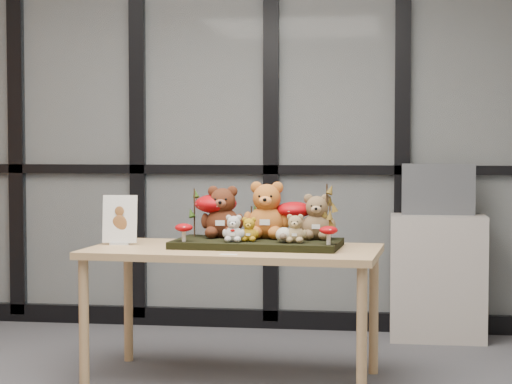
# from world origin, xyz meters

# --- Properties ---
(room_shell) EXTENTS (5.00, 5.00, 5.00)m
(room_shell) POSITION_xyz_m (0.00, 0.00, 1.68)
(room_shell) COLOR #BCB9B1
(room_shell) RESTS_ON floor
(glass_partition) EXTENTS (4.90, 0.06, 2.78)m
(glass_partition) POSITION_xyz_m (-0.00, 2.47, 1.42)
(glass_partition) COLOR #2D383F
(glass_partition) RESTS_ON floor
(display_table) EXTENTS (1.52, 0.84, 0.69)m
(display_table) POSITION_xyz_m (0.43, 1.07, 0.62)
(display_table) COLOR tan
(display_table) RESTS_ON floor
(diorama_tray) EXTENTS (0.87, 0.48, 0.04)m
(diorama_tray) POSITION_xyz_m (0.55, 1.12, 0.71)
(diorama_tray) COLOR black
(diorama_tray) RESTS_ON display_table
(bear_pooh_yellow) EXTENTS (0.26, 0.24, 0.32)m
(bear_pooh_yellow) POSITION_xyz_m (0.58, 1.23, 0.89)
(bear_pooh_yellow) COLOR #B96322
(bear_pooh_yellow) RESTS_ON diorama_tray
(bear_brown_medium) EXTENTS (0.24, 0.22, 0.30)m
(bear_brown_medium) POSITION_xyz_m (0.35, 1.23, 0.88)
(bear_brown_medium) COLOR #4C2212
(bear_brown_medium) RESTS_ON diorama_tray
(bear_tan_back) EXTENTS (0.21, 0.19, 0.26)m
(bear_tan_back) POSITION_xyz_m (0.85, 1.20, 0.86)
(bear_tan_back) COLOR brown
(bear_tan_back) RESTS_ON diorama_tray
(bear_small_yellow) EXTENTS (0.11, 0.10, 0.13)m
(bear_small_yellow) POSITION_xyz_m (0.51, 1.05, 0.79)
(bear_small_yellow) COLOR #AC7E12
(bear_small_yellow) RESTS_ON diorama_tray
(bear_white_bow) EXTENTS (0.12, 0.11, 0.15)m
(bear_white_bow) POSITION_xyz_m (0.44, 1.02, 0.80)
(bear_white_bow) COLOR beige
(bear_white_bow) RESTS_ON diorama_tray
(bear_beige_small) EXTENTS (0.13, 0.12, 0.16)m
(bear_beige_small) POSITION_xyz_m (0.75, 1.02, 0.80)
(bear_beige_small) COLOR #9E8556
(bear_beige_small) RESTS_ON diorama_tray
(plush_cream_hedgehog) EXTENTS (0.07, 0.06, 0.08)m
(plush_cream_hedgehog) POSITION_xyz_m (0.70, 1.02, 0.77)
(plush_cream_hedgehog) COLOR beige
(plush_cream_hedgehog) RESTS_ON diorama_tray
(mushroom_back_left) EXTENTS (0.22, 0.22, 0.25)m
(mushroom_back_left) POSITION_xyz_m (0.30, 1.26, 0.85)
(mushroom_back_left) COLOR #9D050A
(mushroom_back_left) RESTS_ON diorama_tray
(mushroom_back_right) EXTENTS (0.19, 0.19, 0.21)m
(mushroom_back_right) POSITION_xyz_m (0.72, 1.25, 0.83)
(mushroom_back_right) COLOR #9D050A
(mushroom_back_right) RESTS_ON diorama_tray
(mushroom_front_left) EXTENTS (0.09, 0.09, 0.10)m
(mushroom_front_left) POSITION_xyz_m (0.19, 1.00, 0.78)
(mushroom_front_left) COLOR #9D050A
(mushroom_front_left) RESTS_ON diorama_tray
(mushroom_front_right) EXTENTS (0.09, 0.09, 0.10)m
(mushroom_front_right) POSITION_xyz_m (0.92, 0.96, 0.78)
(mushroom_front_right) COLOR #9D050A
(mushroom_front_right) RESTS_ON diorama_tray
(sprig_green_far_left) EXTENTS (0.05, 0.05, 0.26)m
(sprig_green_far_left) POSITION_xyz_m (0.19, 1.26, 0.85)
(sprig_green_far_left) COLOR black
(sprig_green_far_left) RESTS_ON diorama_tray
(sprig_green_mid_left) EXTENTS (0.05, 0.05, 0.20)m
(sprig_green_mid_left) POSITION_xyz_m (0.32, 1.29, 0.83)
(sprig_green_mid_left) COLOR black
(sprig_green_mid_left) RESTS_ON diorama_tray
(sprig_dry_far_right) EXTENTS (0.05, 0.05, 0.29)m
(sprig_dry_far_right) POSITION_xyz_m (0.90, 1.19, 0.87)
(sprig_dry_far_right) COLOR brown
(sprig_dry_far_right) RESTS_ON diorama_tray
(sprig_dry_mid_right) EXTENTS (0.05, 0.05, 0.20)m
(sprig_dry_mid_right) POSITION_xyz_m (0.92, 1.07, 0.82)
(sprig_dry_mid_right) COLOR brown
(sprig_dry_mid_right) RESTS_ON diorama_tray
(sprig_green_centre) EXTENTS (0.05, 0.05, 0.16)m
(sprig_green_centre) POSITION_xyz_m (0.49, 1.29, 0.81)
(sprig_green_centre) COLOR black
(sprig_green_centre) RESTS_ON diorama_tray
(sign_holder) EXTENTS (0.18, 0.07, 0.26)m
(sign_holder) POSITION_xyz_m (-0.18, 1.13, 0.81)
(sign_holder) COLOR silver
(sign_holder) RESTS_ON display_table
(label_card) EXTENTS (0.08, 0.03, 0.00)m
(label_card) POSITION_xyz_m (0.46, 0.78, 0.69)
(label_card) COLOR white
(label_card) RESTS_ON display_table
(cabinet) EXTENTS (0.58, 0.34, 0.78)m
(cabinet) POSITION_xyz_m (1.52, 2.26, 0.39)
(cabinet) COLOR #AAA098
(cabinet) RESTS_ON floor
(monitor) EXTENTS (0.45, 0.05, 0.32)m
(monitor) POSITION_xyz_m (1.52, 2.28, 0.94)
(monitor) COLOR #505358
(monitor) RESTS_ON cabinet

